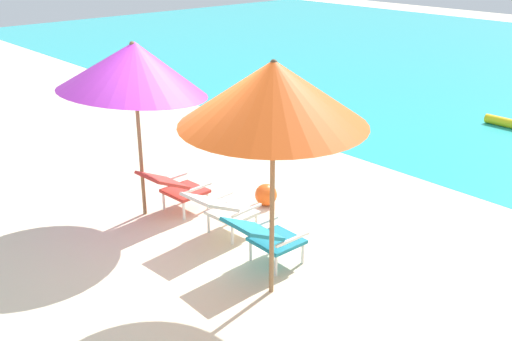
{
  "coord_description": "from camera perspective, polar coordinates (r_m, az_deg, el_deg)",
  "views": [
    {
      "loc": [
        5.18,
        -4.19,
        3.56
      ],
      "look_at": [
        0.0,
        0.51,
        0.75
      ],
      "focal_mm": 41.58,
      "sensor_mm": 36.0,
      "label": 1
    }
  ],
  "objects": [
    {
      "name": "lounge_chair_center",
      "position": [
        7.34,
        -3.3,
        -3.64
      ],
      "size": [
        0.59,
        0.91,
        0.68
      ],
      "color": "silver",
      "rests_on": "ground_plane"
    },
    {
      "name": "lounge_chair_right",
      "position": [
        6.69,
        0.91,
        -6.27
      ],
      "size": [
        0.56,
        0.89,
        0.68
      ],
      "color": "teal",
      "rests_on": "ground_plane"
    },
    {
      "name": "ground_plane",
      "position": [
        10.33,
        14.51,
        0.98
      ],
      "size": [
        40.0,
        40.0,
        0.0
      ],
      "primitive_type": "plane",
      "color": "beige"
    },
    {
      "name": "beach_umbrella_left",
      "position": [
        7.6,
        -11.67,
        9.69
      ],
      "size": [
        2.32,
        2.36,
        2.42
      ],
      "color": "olive",
      "rests_on": "ground_plane"
    },
    {
      "name": "beach_umbrella_right",
      "position": [
        5.58,
        1.68,
        7.44
      ],
      "size": [
        2.6,
        2.6,
        2.5
      ],
      "color": "olive",
      "rests_on": "ground_plane"
    },
    {
      "name": "lounge_chair_left",
      "position": [
        8.02,
        -7.83,
        -1.51
      ],
      "size": [
        0.58,
        0.9,
        0.68
      ],
      "color": "red",
      "rests_on": "ground_plane"
    },
    {
      "name": "beach_ball",
      "position": [
        8.3,
        0.96,
        -2.35
      ],
      "size": [
        0.31,
        0.31,
        0.31
      ],
      "primitive_type": "sphere",
      "color": "#EA5619",
      "rests_on": "ground_plane"
    }
  ]
}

